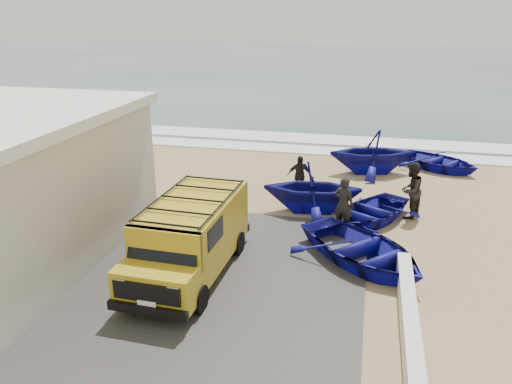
{
  "coord_description": "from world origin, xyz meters",
  "views": [
    {
      "loc": [
        3.75,
        -13.07,
        6.95
      ],
      "look_at": [
        0.26,
        2.13,
        1.2
      ],
      "focal_mm": 35.0,
      "sensor_mm": 36.0,
      "label": 1
    }
  ],
  "objects_px": {
    "boat_near_right": "(372,211)",
    "fisherman_back": "(299,176)",
    "boat_far_right": "(438,161)",
    "fisherman_front": "(344,205)",
    "boat_near_left": "(362,249)",
    "fisherman_middle": "(411,190)",
    "boat_mid_left": "(313,188)",
    "boat_far_left": "(372,152)",
    "van": "(190,235)",
    "parapet": "(409,323)"
  },
  "relations": [
    {
      "from": "boat_near_right",
      "to": "fisherman_back",
      "type": "bearing_deg",
      "value": 175.24
    },
    {
      "from": "boat_far_right",
      "to": "fisherman_front",
      "type": "relative_size",
      "value": 1.98
    },
    {
      "from": "boat_near_left",
      "to": "fisherman_front",
      "type": "distance_m",
      "value": 2.31
    },
    {
      "from": "fisherman_front",
      "to": "fisherman_middle",
      "type": "distance_m",
      "value": 2.79
    },
    {
      "from": "fisherman_front",
      "to": "boat_mid_left",
      "type": "bearing_deg",
      "value": -29.95
    },
    {
      "from": "boat_mid_left",
      "to": "boat_far_left",
      "type": "xyz_separation_m",
      "value": [
        2.01,
        5.15,
        0.05
      ]
    },
    {
      "from": "van",
      "to": "boat_far_left",
      "type": "height_order",
      "value": "van"
    },
    {
      "from": "fisherman_front",
      "to": "fisherman_back",
      "type": "distance_m",
      "value": 3.59
    },
    {
      "from": "boat_near_right",
      "to": "fisherman_front",
      "type": "relative_size",
      "value": 1.89
    },
    {
      "from": "van",
      "to": "fisherman_back",
      "type": "bearing_deg",
      "value": 75.78
    },
    {
      "from": "van",
      "to": "fisherman_middle",
      "type": "distance_m",
      "value": 8.22
    },
    {
      "from": "boat_far_right",
      "to": "fisherman_back",
      "type": "height_order",
      "value": "fisherman_back"
    },
    {
      "from": "boat_near_right",
      "to": "boat_mid_left",
      "type": "distance_m",
      "value": 2.22
    },
    {
      "from": "boat_far_left",
      "to": "boat_mid_left",
      "type": "bearing_deg",
      "value": -35.69
    },
    {
      "from": "boat_far_left",
      "to": "fisherman_back",
      "type": "bearing_deg",
      "value": -51.75
    },
    {
      "from": "parapet",
      "to": "van",
      "type": "height_order",
      "value": "van"
    },
    {
      "from": "parapet",
      "to": "boat_near_left",
      "type": "relative_size",
      "value": 1.39
    },
    {
      "from": "parapet",
      "to": "fisherman_middle",
      "type": "relative_size",
      "value": 2.99
    },
    {
      "from": "fisherman_front",
      "to": "fisherman_middle",
      "type": "xyz_separation_m",
      "value": [
        2.2,
        1.72,
        0.06
      ]
    },
    {
      "from": "boat_far_left",
      "to": "fisherman_front",
      "type": "bearing_deg",
      "value": -21.47
    },
    {
      "from": "fisherman_back",
      "to": "boat_near_left",
      "type": "bearing_deg",
      "value": -71.84
    },
    {
      "from": "parapet",
      "to": "boat_mid_left",
      "type": "bearing_deg",
      "value": 114.13
    },
    {
      "from": "van",
      "to": "fisherman_back",
      "type": "xyz_separation_m",
      "value": [
        2.01,
        6.83,
        -0.35
      ]
    },
    {
      "from": "fisherman_middle",
      "to": "fisherman_back",
      "type": "height_order",
      "value": "fisherman_middle"
    },
    {
      "from": "van",
      "to": "fisherman_middle",
      "type": "bearing_deg",
      "value": 44.18
    },
    {
      "from": "boat_near_right",
      "to": "fisherman_middle",
      "type": "distance_m",
      "value": 1.56
    },
    {
      "from": "boat_far_right",
      "to": "boat_near_left",
      "type": "bearing_deg",
      "value": -162.86
    },
    {
      "from": "boat_far_left",
      "to": "fisherman_middle",
      "type": "relative_size",
      "value": 1.84
    },
    {
      "from": "boat_near_left",
      "to": "boat_mid_left",
      "type": "xyz_separation_m",
      "value": [
        -1.88,
        3.6,
        0.48
      ]
    },
    {
      "from": "parapet",
      "to": "boat_far_right",
      "type": "height_order",
      "value": "boat_far_right"
    },
    {
      "from": "parapet",
      "to": "boat_far_left",
      "type": "xyz_separation_m",
      "value": [
        -1.02,
        11.91,
        0.7
      ]
    },
    {
      "from": "fisherman_back",
      "to": "fisherman_front",
      "type": "bearing_deg",
      "value": -66.44
    },
    {
      "from": "boat_near_right",
      "to": "boat_far_left",
      "type": "xyz_separation_m",
      "value": [
        -0.11,
        5.52,
        0.61
      ]
    },
    {
      "from": "fisherman_back",
      "to": "boat_mid_left",
      "type": "bearing_deg",
      "value": -74.37
    },
    {
      "from": "fisherman_front",
      "to": "boat_far_left",
      "type": "bearing_deg",
      "value": -76.35
    },
    {
      "from": "boat_near_right",
      "to": "boat_far_right",
      "type": "relative_size",
      "value": 0.95
    },
    {
      "from": "boat_near_right",
      "to": "boat_far_right",
      "type": "height_order",
      "value": "boat_far_right"
    },
    {
      "from": "van",
      "to": "fisherman_middle",
      "type": "height_order",
      "value": "van"
    },
    {
      "from": "van",
      "to": "fisherman_back",
      "type": "relative_size",
      "value": 3.16
    },
    {
      "from": "fisherman_front",
      "to": "fisherman_back",
      "type": "height_order",
      "value": "fisherman_front"
    },
    {
      "from": "van",
      "to": "boat_mid_left",
      "type": "bearing_deg",
      "value": 64.75
    },
    {
      "from": "parapet",
      "to": "fisherman_back",
      "type": "height_order",
      "value": "fisherman_back"
    },
    {
      "from": "parapet",
      "to": "van",
      "type": "relative_size",
      "value": 1.18
    },
    {
      "from": "fisherman_middle",
      "to": "fisherman_back",
      "type": "relative_size",
      "value": 1.25
    },
    {
      "from": "parapet",
      "to": "van",
      "type": "xyz_separation_m",
      "value": [
        -5.74,
        1.52,
        0.88
      ]
    },
    {
      "from": "boat_far_left",
      "to": "fisherman_front",
      "type": "xyz_separation_m",
      "value": [
        -0.82,
        -6.6,
        -0.04
      ]
    },
    {
      "from": "van",
      "to": "boat_near_right",
      "type": "distance_m",
      "value": 6.91
    },
    {
      "from": "van",
      "to": "boat_far_left",
      "type": "xyz_separation_m",
      "value": [
        4.72,
        10.39,
        -0.18
      ]
    },
    {
      "from": "parapet",
      "to": "boat_near_left",
      "type": "bearing_deg",
      "value": 109.9
    },
    {
      "from": "boat_far_right",
      "to": "fisherman_middle",
      "type": "height_order",
      "value": "fisherman_middle"
    }
  ]
}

